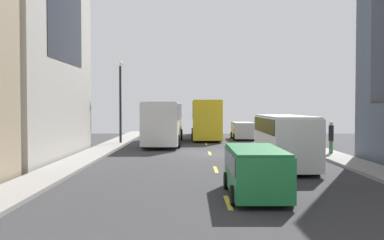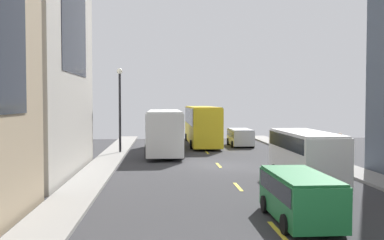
# 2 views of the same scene
# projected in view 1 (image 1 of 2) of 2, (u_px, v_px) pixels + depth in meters

# --- Properties ---
(ground_plane) EXTENTS (40.40, 40.40, 0.00)m
(ground_plane) POSITION_uv_depth(u_px,v_px,m) (208.00, 153.00, 27.40)
(ground_plane) COLOR #333335
(sidewalk_west) EXTENTS (1.88, 44.00, 0.15)m
(sidewalk_west) POSITION_uv_depth(u_px,v_px,m) (95.00, 152.00, 27.37)
(sidewalk_west) COLOR gray
(sidewalk_west) RESTS_ON ground
(sidewalk_east) EXTENTS (1.88, 44.00, 0.15)m
(sidewalk_east) POSITION_uv_depth(u_px,v_px,m) (321.00, 152.00, 27.43)
(sidewalk_east) COLOR gray
(sidewalk_east) RESTS_ON ground
(lane_stripe_1) EXTENTS (0.16, 2.00, 0.01)m
(lane_stripe_1) POSITION_uv_depth(u_px,v_px,m) (226.00, 202.00, 13.41)
(lane_stripe_1) COLOR yellow
(lane_stripe_1) RESTS_ON ground
(lane_stripe_2) EXTENTS (0.16, 2.00, 0.01)m
(lane_stripe_2) POSITION_uv_depth(u_px,v_px,m) (214.00, 169.00, 20.40)
(lane_stripe_2) COLOR yellow
(lane_stripe_2) RESTS_ON ground
(lane_stripe_3) EXTENTS (0.16, 2.00, 0.01)m
(lane_stripe_3) POSITION_uv_depth(u_px,v_px,m) (208.00, 153.00, 27.40)
(lane_stripe_3) COLOR yellow
(lane_stripe_3) RESTS_ON ground
(lane_stripe_4) EXTENTS (0.16, 2.00, 0.01)m
(lane_stripe_4) POSITION_uv_depth(u_px,v_px,m) (204.00, 144.00, 34.40)
(lane_stripe_4) COLOR yellow
(lane_stripe_4) RESTS_ON ground
(lane_stripe_5) EXTENTS (0.16, 2.00, 0.01)m
(lane_stripe_5) POSITION_uv_depth(u_px,v_px,m) (202.00, 138.00, 41.39)
(lane_stripe_5) COLOR yellow
(lane_stripe_5) RESTS_ON ground
(lane_stripe_6) EXTENTS (0.16, 2.00, 0.01)m
(lane_stripe_6) POSITION_uv_depth(u_px,v_px,m) (200.00, 133.00, 48.39)
(lane_stripe_6) COLOR yellow
(lane_stripe_6) RESTS_ON ground
(city_bus_white) EXTENTS (2.81, 11.50, 3.35)m
(city_bus_white) POSITION_uv_depth(u_px,v_px,m) (162.00, 119.00, 34.44)
(city_bus_white) COLOR silver
(city_bus_white) RESTS_ON ground
(streetcar_yellow) EXTENTS (2.70, 12.39, 3.59)m
(streetcar_yellow) POSITION_uv_depth(u_px,v_px,m) (204.00, 116.00, 40.99)
(streetcar_yellow) COLOR yellow
(streetcar_yellow) RESTS_ON ground
(delivery_van_white) EXTENTS (2.25, 6.19, 2.58)m
(delivery_van_white) POSITION_uv_depth(u_px,v_px,m) (283.00, 137.00, 20.76)
(delivery_van_white) COLOR white
(delivery_van_white) RESTS_ON ground
(car_silver_0) EXTENTS (2.02, 4.09, 1.56)m
(car_silver_0) POSITION_uv_depth(u_px,v_px,m) (241.00, 129.00, 39.15)
(car_silver_0) COLOR #B7BABF
(car_silver_0) RESTS_ON ground
(car_green_1) EXTENTS (1.91, 4.23, 1.63)m
(car_green_1) POSITION_uv_depth(u_px,v_px,m) (254.00, 168.00, 14.30)
(car_green_1) COLOR #1E7238
(car_green_1) RESTS_ON ground
(pedestrian_walking_far) EXTENTS (0.31, 0.31, 1.97)m
(pedestrian_walking_far) POSITION_uv_depth(u_px,v_px,m) (329.00, 136.00, 26.19)
(pedestrian_walking_far) COLOR #336B38
(pedestrian_walking_far) RESTS_ON ground
(streetlamp_near) EXTENTS (0.44, 0.44, 6.47)m
(streetlamp_near) POSITION_uv_depth(u_px,v_px,m) (118.00, 92.00, 33.80)
(streetlamp_near) COLOR black
(streetlamp_near) RESTS_ON ground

